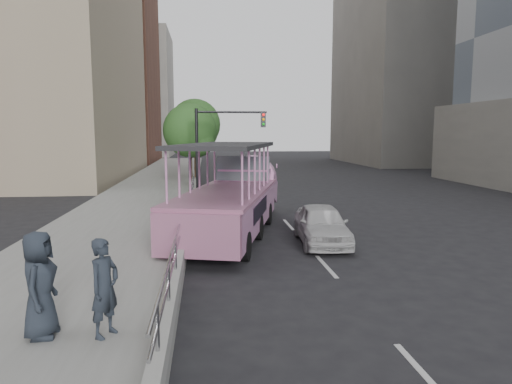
# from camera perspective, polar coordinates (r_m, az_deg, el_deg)

# --- Properties ---
(ground) EXTENTS (160.00, 160.00, 0.00)m
(ground) POSITION_cam_1_polar(r_m,az_deg,el_deg) (15.07, 3.06, -7.21)
(ground) COLOR black
(sidewalk) EXTENTS (5.50, 80.00, 0.30)m
(sidewalk) POSITION_cam_1_polar(r_m,az_deg,el_deg) (24.89, -13.98, -1.25)
(sidewalk) COLOR gray
(sidewalk) RESTS_ON ground
(kerb_wall) EXTENTS (0.24, 30.00, 0.36)m
(kerb_wall) POSITION_cam_1_polar(r_m,az_deg,el_deg) (16.74, -8.69, -4.13)
(kerb_wall) COLOR #9B9B96
(kerb_wall) RESTS_ON sidewalk
(guardrail) EXTENTS (0.07, 22.00, 0.71)m
(guardrail) POSITION_cam_1_polar(r_m,az_deg,el_deg) (16.62, -8.73, -1.88)
(guardrail) COLOR #A8A8AC
(guardrail) RESTS_ON kerb_wall
(duck_boat) EXTENTS (4.97, 10.60, 3.43)m
(duck_boat) POSITION_cam_1_polar(r_m,az_deg,el_deg) (17.51, -2.82, -0.91)
(duck_boat) COLOR black
(duck_boat) RESTS_ON ground
(car) EXTENTS (1.89, 4.08, 1.36)m
(car) POSITION_cam_1_polar(r_m,az_deg,el_deg) (15.89, 8.22, -4.00)
(car) COLOR beige
(car) RESTS_ON ground
(pedestrian_near) EXTENTS (0.67, 0.75, 1.73)m
(pedestrian_near) POSITION_cam_1_polar(r_m,az_deg,el_deg) (8.41, -18.41, -11.26)
(pedestrian_near) COLOR #222932
(pedestrian_near) RESTS_ON sidewalk
(pedestrian_far) EXTENTS (0.60, 0.91, 1.86)m
(pedestrian_far) POSITION_cam_1_polar(r_m,az_deg,el_deg) (8.76, -25.45, -10.40)
(pedestrian_far) COLOR #222932
(pedestrian_far) RESTS_ON sidewalk
(parking_sign) EXTENTS (0.13, 0.67, 3.00)m
(parking_sign) POSITION_cam_1_polar(r_m,az_deg,el_deg) (17.51, -8.24, 0.96)
(parking_sign) COLOR black
(parking_sign) RESTS_ON ground
(traffic_signal) EXTENTS (4.20, 0.32, 5.20)m
(traffic_signal) POSITION_cam_1_polar(r_m,az_deg,el_deg) (26.90, -4.86, 6.73)
(traffic_signal) COLOR black
(traffic_signal) RESTS_ON ground
(street_tree_near) EXTENTS (3.52, 3.52, 5.72)m
(street_tree_near) POSITION_cam_1_polar(r_m,az_deg,el_deg) (30.33, -8.07, 7.37)
(street_tree_near) COLOR #3C291B
(street_tree_near) RESTS_ON ground
(street_tree_far) EXTENTS (3.97, 3.97, 6.45)m
(street_tree_far) POSITION_cam_1_polar(r_m,az_deg,el_deg) (36.32, -7.48, 8.14)
(street_tree_far) COLOR #3C291B
(street_tree_far) RESTS_ON ground
(midrise_brick) EXTENTS (18.00, 16.00, 26.00)m
(midrise_brick) POSITION_cam_1_polar(r_m,az_deg,el_deg) (64.97, -20.86, 15.07)
(midrise_brick) COLOR brown
(midrise_brick) RESTS_ON ground
(midrise_stone_a) EXTENTS (20.00, 20.00, 32.00)m
(midrise_stone_a) POSITION_cam_1_polar(r_m,az_deg,el_deg) (64.30, 21.12, 17.86)
(midrise_stone_a) COLOR gray
(midrise_stone_a) RESTS_ON ground
(midrise_stone_b) EXTENTS (16.00, 14.00, 20.00)m
(midrise_stone_b) POSITION_cam_1_polar(r_m,az_deg,el_deg) (79.80, -16.42, 11.56)
(midrise_stone_b) COLOR gray
(midrise_stone_b) RESTS_ON ground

